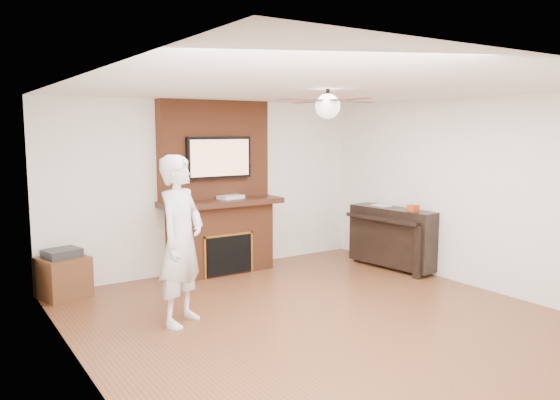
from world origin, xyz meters
TOP-DOWN VIEW (x-y plane):
  - room_shell at (0.00, 0.00)m, footprint 5.36×5.86m
  - fireplace at (0.00, 2.55)m, footprint 1.78×0.64m
  - tv at (0.00, 2.50)m, footprint 1.00×0.08m
  - ceiling_fan at (-0.00, 0.00)m, footprint 1.21×1.21m
  - person at (-1.32, 0.81)m, footprint 0.80×0.75m
  - side_table at (-2.20, 2.48)m, footprint 0.65×0.65m
  - piano at (2.28, 1.28)m, footprint 0.69×1.44m
  - cable_box at (0.15, 2.45)m, footprint 0.41×0.29m
  - candle_orange at (-0.14, 2.35)m, footprint 0.07×0.07m
  - candle_green at (-0.10, 2.33)m, footprint 0.07×0.07m
  - candle_cream at (0.03, 2.32)m, footprint 0.09×0.09m
  - candle_blue at (0.25, 2.37)m, footprint 0.06×0.06m
  - candle_orange_extra at (0.30, 2.35)m, footprint 0.07×0.07m

SIDE VIEW (x-z plane):
  - candle_blue at x=0.25m, z-range 0.00..0.09m
  - candle_green at x=-0.10m, z-range 0.00..0.10m
  - candle_orange at x=-0.14m, z-range 0.00..0.11m
  - candle_orange_extra at x=0.30m, z-range 0.00..0.11m
  - candle_cream at x=0.03m, z-range 0.00..0.12m
  - side_table at x=-2.20m, z-range -0.02..0.59m
  - piano at x=2.28m, z-range -0.01..0.99m
  - person at x=-1.32m, z-range 0.00..1.82m
  - fireplace at x=0.00m, z-range -0.25..2.25m
  - cable_box at x=0.15m, z-range 1.08..1.13m
  - room_shell at x=0.00m, z-range -0.18..2.68m
  - tv at x=0.00m, z-range 1.38..1.98m
  - ceiling_fan at x=0.00m, z-range 2.18..2.49m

